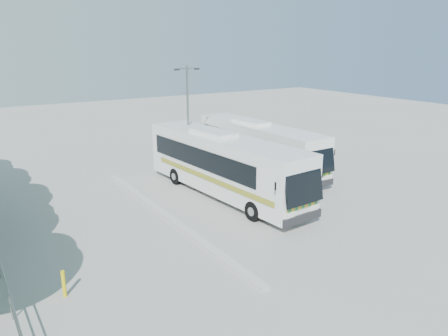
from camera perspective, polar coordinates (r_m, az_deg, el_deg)
ground at (r=21.46m, az=0.48°, el=-6.95°), size 100.00×100.00×0.00m
kerb_divider at (r=22.02m, az=-7.45°, el=-6.27°), size 0.40×16.00×0.15m
coach_main at (r=24.48m, az=0.01°, el=0.57°), size 3.41×12.41×3.40m
coach_adjacent at (r=29.48m, az=4.62°, el=2.89°), size 2.57×11.43×3.16m
lamppost at (r=27.76m, az=-4.73°, el=6.65°), size 1.73×0.23×7.07m
bollard at (r=16.27m, az=-20.19°, el=-14.01°), size 0.14×0.14×0.97m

